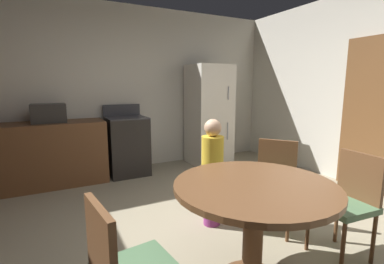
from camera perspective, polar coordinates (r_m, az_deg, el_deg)
ground_plane at (r=2.62m, az=5.25°, el=-23.06°), size 14.00×14.00×0.00m
wall_back at (r=4.85m, az=-13.00°, el=8.67°), size 5.53×0.12×2.70m
kitchen_counter at (r=4.41m, az=-30.25°, el=-4.29°), size 1.96×0.60×0.90m
oven_range at (r=4.52m, az=-13.24°, el=-2.67°), size 0.60×0.60×1.10m
refrigerator at (r=4.96m, az=3.50°, el=3.48°), size 0.68×0.68×1.76m
microwave at (r=4.31m, az=-27.47°, el=3.47°), size 0.44×0.32×0.26m
door_panelled at (r=4.33m, az=33.35°, el=2.86°), size 0.05×0.84×2.04m
dining_table at (r=2.00m, az=12.68°, el=-14.74°), size 1.10×1.10×0.76m
chair_east at (r=2.65m, az=29.59°, el=-11.81°), size 0.43×0.43×0.87m
chair_northeast at (r=2.89m, az=16.68°, el=-9.18°), size 0.56×0.56×0.87m
person_child at (r=2.79m, az=4.21°, el=-7.80°), size 0.26×0.26×1.09m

